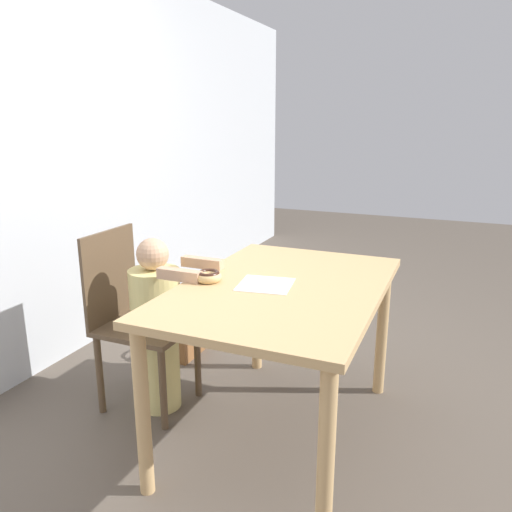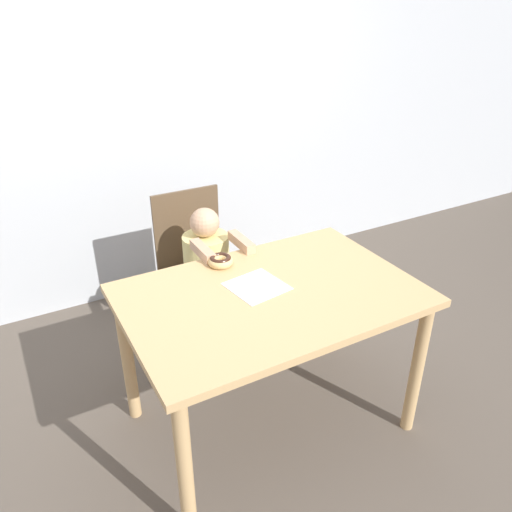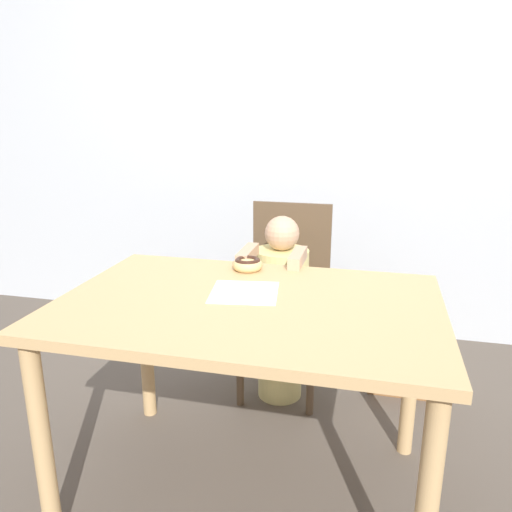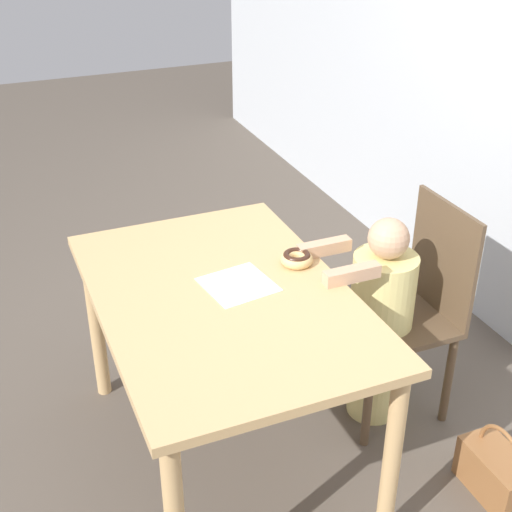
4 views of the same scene
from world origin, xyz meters
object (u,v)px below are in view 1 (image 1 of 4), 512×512
Objects in this scene: child_figure at (157,326)px; donut at (208,276)px; chair at (135,318)px; handbag at (186,340)px.

donut is (-0.07, -0.34, 0.33)m from child_figure.
chair is at bearing 90.00° from child_figure.
handbag is at bearing 5.54° from chair.
chair is at bearing -174.46° from handbag.
chair is 0.70m from handbag.
donut is 0.41× the size of handbag.
child_figure is at bearing -90.00° from chair.
donut is at bearing -102.07° from child_figure.
child_figure is at bearing 77.93° from donut.
child_figure reaches higher than donut.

